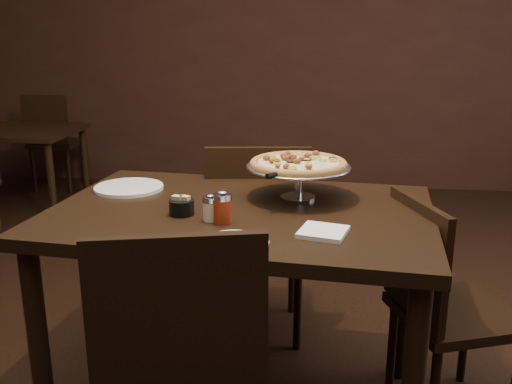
# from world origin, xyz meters

# --- Properties ---
(room) EXTENTS (6.04, 7.04, 2.84)m
(room) POSITION_xyz_m (0.06, 0.03, 1.40)
(room) COLOR black
(room) RESTS_ON ground
(dining_table) EXTENTS (1.42, 1.02, 0.84)m
(dining_table) POSITION_xyz_m (-0.00, 0.08, 0.73)
(dining_table) COLOR black
(dining_table) RESTS_ON ground
(background_table) EXTENTS (1.10, 0.74, 0.69)m
(background_table) POSITION_xyz_m (-2.20, 2.39, 0.60)
(background_table) COLOR black
(background_table) RESTS_ON ground
(pizza_stand) EXTENTS (0.39, 0.39, 0.16)m
(pizza_stand) POSITION_xyz_m (0.19, 0.24, 0.97)
(pizza_stand) COLOR silver
(pizza_stand) RESTS_ON dining_table
(parmesan_shaker) EXTENTS (0.05, 0.05, 0.09)m
(parmesan_shaker) POSITION_xyz_m (-0.08, -0.06, 0.88)
(parmesan_shaker) COLOR beige
(parmesan_shaker) RESTS_ON dining_table
(pepper_flake_shaker) EXTENTS (0.06, 0.06, 0.11)m
(pepper_flake_shaker) POSITION_xyz_m (-0.04, -0.07, 0.89)
(pepper_flake_shaker) COLOR maroon
(pepper_flake_shaker) RESTS_ON dining_table
(packet_caddy) EXTENTS (0.09, 0.09, 0.07)m
(packet_caddy) POSITION_xyz_m (-0.19, -0.00, 0.86)
(packet_caddy) COLOR black
(packet_caddy) RESTS_ON dining_table
(napkin_stack) EXTENTS (0.17, 0.17, 0.01)m
(napkin_stack) POSITION_xyz_m (0.29, -0.15, 0.84)
(napkin_stack) COLOR white
(napkin_stack) RESTS_ON dining_table
(plate_left) EXTENTS (0.27, 0.27, 0.01)m
(plate_left) POSITION_xyz_m (-0.48, 0.29, 0.84)
(plate_left) COLOR white
(plate_left) RESTS_ON dining_table
(plate_near) EXTENTS (0.21, 0.21, 0.01)m
(plate_near) POSITION_xyz_m (0.03, -0.27, 0.84)
(plate_near) COLOR white
(plate_near) RESTS_ON dining_table
(serving_spatula) EXTENTS (0.17, 0.17, 0.02)m
(serving_spatula) POSITION_xyz_m (0.13, 0.09, 0.96)
(serving_spatula) COLOR silver
(serving_spatula) RESTS_ON pizza_stand
(chair_far) EXTENTS (0.50, 0.50, 0.97)m
(chair_far) POSITION_xyz_m (-0.00, 0.65, 0.53)
(chair_far) COLOR black
(chair_far) RESTS_ON ground
(chair_side) EXTENTS (0.52, 0.52, 0.87)m
(chair_side) POSITION_xyz_m (0.73, 0.15, 0.48)
(chair_side) COLOR black
(chair_side) RESTS_ON ground
(bg_chair_far) EXTENTS (0.42, 0.42, 0.89)m
(bg_chair_far) POSITION_xyz_m (-2.16, 3.10, 0.49)
(bg_chair_far) COLOR black
(bg_chair_far) RESTS_ON ground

